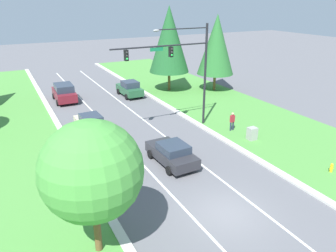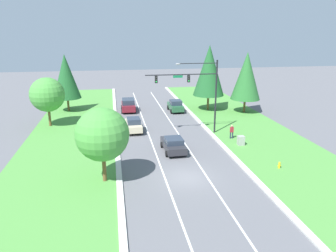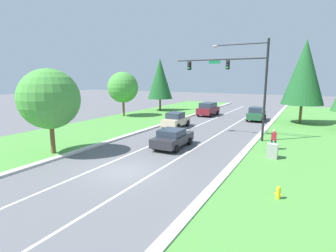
{
  "view_description": "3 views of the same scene",
  "coord_description": "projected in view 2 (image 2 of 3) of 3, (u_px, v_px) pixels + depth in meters",
  "views": [
    {
      "loc": [
        -9.48,
        -11.46,
        10.7
      ],
      "look_at": [
        1.1,
        8.95,
        1.71
      ],
      "focal_mm": 35.0,
      "sensor_mm": 36.0,
      "label": 1
    },
    {
      "loc": [
        -5.83,
        -24.91,
        12.11
      ],
      "look_at": [
        0.13,
        9.98,
        1.72
      ],
      "focal_mm": 35.0,
      "sensor_mm": 36.0,
      "label": 2
    },
    {
      "loc": [
        9.63,
        -12.01,
        5.64
      ],
      "look_at": [
        -0.0,
        5.76,
        1.87
      ],
      "focal_mm": 28.0,
      "sensor_mm": 36.0,
      "label": 3
    }
  ],
  "objects": [
    {
      "name": "ground_plane",
      "position": [
        186.0,
        178.0,
        27.91
      ],
      "size": [
        160.0,
        160.0,
        0.0
      ],
      "primitive_type": "plane",
      "color": "#5B5B60"
    },
    {
      "name": "curb_strip_right",
      "position": [
        249.0,
        172.0,
        28.8
      ],
      "size": [
        0.5,
        90.0,
        0.15
      ],
      "color": "beige",
      "rests_on": "ground_plane"
    },
    {
      "name": "burgundy_suv",
      "position": [
        128.0,
        105.0,
        50.55
      ],
      "size": [
        2.3,
        4.61,
        1.94
      ],
      "rotation": [
        0.0,
        0.0,
        -0.02
      ],
      "color": "maroon",
      "rests_on": "ground_plane"
    },
    {
      "name": "curb_strip_left",
      "position": [
        119.0,
        182.0,
        26.98
      ],
      "size": [
        0.5,
        90.0,
        0.15
      ],
      "color": "beige",
      "rests_on": "ground_plane"
    },
    {
      "name": "grass_verge_left",
      "position": [
        53.0,
        187.0,
        26.14
      ],
      "size": [
        10.0,
        90.0,
        0.08
      ],
      "color": "#4C8E3D",
      "rests_on": "ground_plane"
    },
    {
      "name": "traffic_signal_mast",
      "position": [
        197.0,
        86.0,
        38.07
      ],
      "size": [
        8.48,
        0.41,
        8.82
      ],
      "color": "black",
      "rests_on": "ground_plane"
    },
    {
      "name": "charcoal_sedan",
      "position": [
        173.0,
        144.0,
        33.75
      ],
      "size": [
        2.23,
        4.46,
        1.53
      ],
      "rotation": [
        0.0,
        0.0,
        0.03
      ],
      "color": "#28282D",
      "rests_on": "ground_plane"
    },
    {
      "name": "conifer_near_right_tree",
      "position": [
        246.0,
        76.0,
        48.4
      ],
      "size": [
        4.36,
        4.36,
        9.09
      ],
      "color": "brown",
      "rests_on": "ground_plane"
    },
    {
      "name": "oak_near_left_tree",
      "position": [
        47.0,
        95.0,
        41.65
      ],
      "size": [
        4.38,
        4.38,
        6.4
      ],
      "color": "brown",
      "rests_on": "ground_plane"
    },
    {
      "name": "pedestrian",
      "position": [
        232.0,
        131.0,
        37.59
      ],
      "size": [
        0.4,
        0.23,
        1.69
      ],
      "rotation": [
        0.0,
        0.0,
        3.18
      ],
      "color": "#232842",
      "rests_on": "ground_plane"
    },
    {
      "name": "oak_far_left_tree",
      "position": [
        102.0,
        135.0,
        26.09
      ],
      "size": [
        4.33,
        4.33,
        6.28
      ],
      "color": "brown",
      "rests_on": "ground_plane"
    },
    {
      "name": "conifer_mid_left_tree",
      "position": [
        66.0,
        76.0,
        49.29
      ],
      "size": [
        4.14,
        4.14,
        8.71
      ],
      "color": "brown",
      "rests_on": "ground_plane"
    },
    {
      "name": "grass_verge_right",
      "position": [
        303.0,
        169.0,
        29.66
      ],
      "size": [
        10.0,
        90.0,
        0.08
      ],
      "color": "#4C8E3D",
      "rests_on": "ground_plane"
    },
    {
      "name": "forest_sedan",
      "position": [
        176.0,
        106.0,
        50.45
      ],
      "size": [
        2.1,
        4.25,
        1.8
      ],
      "rotation": [
        0.0,
        0.0,
        0.02
      ],
      "color": "#235633",
      "rests_on": "ground_plane"
    },
    {
      "name": "champagne_sedan",
      "position": [
        134.0,
        125.0,
        40.43
      ],
      "size": [
        2.06,
        4.44,
        1.76
      ],
      "rotation": [
        0.0,
        0.0,
        0.04
      ],
      "color": "beige",
      "rests_on": "ground_plane"
    },
    {
      "name": "lane_stripe_inner_right",
      "position": [
        207.0,
        176.0,
        28.2
      ],
      "size": [
        0.14,
        81.0,
        0.01
      ],
      "color": "white",
      "rests_on": "ground_plane"
    },
    {
      "name": "lane_stripe_inner_left",
      "position": [
        165.0,
        179.0,
        27.62
      ],
      "size": [
        0.14,
        81.0,
        0.01
      ],
      "color": "white",
      "rests_on": "ground_plane"
    },
    {
      "name": "fire_hydrant",
      "position": [
        279.0,
        165.0,
        29.61
      ],
      "size": [
        0.34,
        0.2,
        0.7
      ],
      "color": "gold",
      "rests_on": "ground_plane"
    },
    {
      "name": "conifer_far_right_tree",
      "position": [
        209.0,
        70.0,
        49.74
      ],
      "size": [
        4.76,
        4.76,
        10.02
      ],
      "color": "brown",
      "rests_on": "ground_plane"
    },
    {
      "name": "utility_cabinet",
      "position": [
        241.0,
        141.0,
        35.52
      ],
      "size": [
        0.7,
        0.6,
        1.1
      ],
      "color": "#9E9E99",
      "rests_on": "ground_plane"
    }
  ]
}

